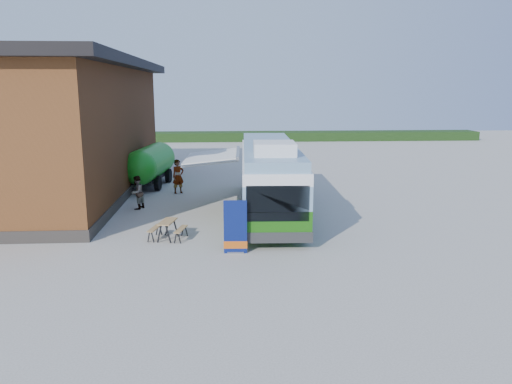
{
  "coord_description": "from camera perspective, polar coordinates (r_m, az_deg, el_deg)",
  "views": [
    {
      "loc": [
        -1.14,
        -18.99,
        5.89
      ],
      "look_at": [
        0.2,
        2.5,
        1.4
      ],
      "focal_mm": 35.0,
      "sensor_mm": 36.0,
      "label": 1
    }
  ],
  "objects": [
    {
      "name": "person_a",
      "position": [
        28.7,
        -8.89,
        1.77
      ],
      "size": [
        0.85,
        0.77,
        1.94
      ],
      "primitive_type": "imported",
      "rotation": [
        0.0,
        0.0,
        0.55
      ],
      "color": "#999999",
      "rests_on": "ground"
    },
    {
      "name": "banner",
      "position": [
        18.06,
        -2.38,
        -4.57
      ],
      "size": [
        0.86,
        0.2,
        1.98
      ],
      "rotation": [
        0.0,
        0.0,
        -0.04
      ],
      "color": "#0B1755",
      "rests_on": "ground"
    },
    {
      "name": "awning",
      "position": [
        24.12,
        -4.59,
        4.29
      ],
      "size": [
        2.77,
        4.32,
        0.52
      ],
      "rotation": [
        0.0,
        0.0,
        -0.04
      ],
      "color": "white",
      "rests_on": "ground"
    },
    {
      "name": "picnic_table",
      "position": [
        20.08,
        -10.07,
        -3.8
      ],
      "size": [
        1.53,
        1.41,
        0.75
      ],
      "rotation": [
        0.0,
        0.0,
        -0.2
      ],
      "color": "#A8834F",
      "rests_on": "ground"
    },
    {
      "name": "ground",
      "position": [
        19.91,
        -0.12,
        -5.43
      ],
      "size": [
        100.0,
        100.0,
        0.0
      ],
      "primitive_type": "plane",
      "color": "#BCB7AD",
      "rests_on": "ground"
    },
    {
      "name": "person_b",
      "position": [
        25.35,
        -13.45,
        -0.06
      ],
      "size": [
        0.91,
        1.0,
        1.66
      ],
      "primitive_type": "imported",
      "rotation": [
        0.0,
        0.0,
        -1.99
      ],
      "color": "#999999",
      "rests_on": "ground"
    },
    {
      "name": "slurry_tanker",
      "position": [
        31.05,
        -11.98,
        3.24
      ],
      "size": [
        2.54,
        6.65,
        2.47
      ],
      "rotation": [
        0.0,
        0.0,
        -0.13
      ],
      "color": "#1A8F1E",
      "rests_on": "ground"
    },
    {
      "name": "bus",
      "position": [
        23.99,
        1.52,
        1.98
      ],
      "size": [
        3.05,
        12.42,
        3.79
      ],
      "rotation": [
        0.0,
        0.0,
        -0.04
      ],
      "color": "#287613",
      "rests_on": "ground"
    },
    {
      "name": "hedge",
      "position": [
        57.97,
        5.57,
        6.39
      ],
      "size": [
        40.0,
        3.0,
        1.0
      ],
      "primitive_type": "cube",
      "color": "#264419",
      "rests_on": "ground"
    },
    {
      "name": "barn",
      "position": [
        30.55,
        -21.54,
        6.65
      ],
      "size": [
        9.6,
        21.2,
        7.5
      ],
      "color": "brown",
      "rests_on": "ground"
    }
  ]
}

